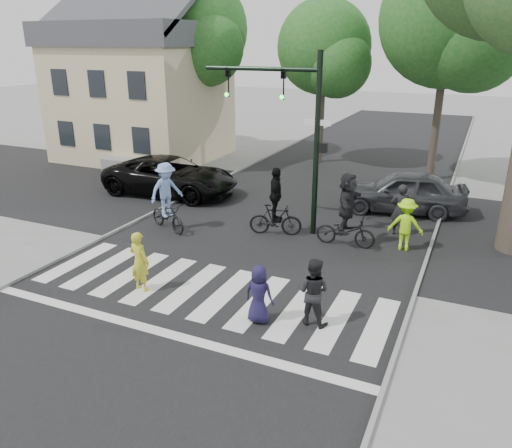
{
  "coord_description": "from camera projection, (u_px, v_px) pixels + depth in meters",
  "views": [
    {
      "loc": [
        6.09,
        -9.22,
        6.2
      ],
      "look_at": [
        0.5,
        3.0,
        1.3
      ],
      "focal_mm": 35.0,
      "sensor_mm": 36.0,
      "label": 1
    }
  ],
  "objects": [
    {
      "name": "traffic_signal",
      "position": [
        293.0,
        118.0,
        16.2
      ],
      "size": [
        4.45,
        0.29,
        6.0
      ],
      "color": "black",
      "rests_on": "ground"
    },
    {
      "name": "curb_right",
      "position": [
        425.0,
        265.0,
        14.66
      ],
      "size": [
        0.1,
        70.0,
        0.1
      ],
      "primitive_type": "cube",
      "color": "gray",
      "rests_on": "ground"
    },
    {
      "name": "bystander_hivis",
      "position": [
        406.0,
        225.0,
        15.59
      ],
      "size": [
        1.12,
        0.68,
        1.69
      ],
      "primitive_type": "imported",
      "rotation": [
        0.0,
        0.0,
        3.19
      ],
      "color": "#AAFC12",
      "rests_on": "ground"
    },
    {
      "name": "bg_tree_0",
      "position": [
        128.0,
        44.0,
        29.32
      ],
      "size": [
        5.46,
        5.2,
        8.97
      ],
      "color": "brown",
      "rests_on": "ground"
    },
    {
      "name": "bystander_dark",
      "position": [
        400.0,
        210.0,
        16.83
      ],
      "size": [
        0.73,
        0.57,
        1.78
      ],
      "primitive_type": "imported",
      "rotation": [
        0.0,
        0.0,
        3.39
      ],
      "color": "black",
      "rests_on": "ground"
    },
    {
      "name": "curb_left",
      "position": [
        143.0,
        218.0,
        18.61
      ],
      "size": [
        0.1,
        70.0,
        0.1
      ],
      "primitive_type": "cube",
      "color": "gray",
      "rests_on": "ground"
    },
    {
      "name": "car_grey",
      "position": [
        403.0,
        192.0,
        19.16
      ],
      "size": [
        4.99,
        2.69,
        1.61
      ],
      "primitive_type": "imported",
      "rotation": [
        0.0,
        0.0,
        -1.4
      ],
      "color": "#393A3F",
      "rests_on": "ground"
    },
    {
      "name": "cyclist_right",
      "position": [
        347.0,
        214.0,
        15.82
      ],
      "size": [
        1.93,
        1.8,
        2.42
      ],
      "color": "black",
      "rests_on": "ground"
    },
    {
      "name": "bg_tree_3",
      "position": [
        456.0,
        24.0,
        21.37
      ],
      "size": [
        6.3,
        6.0,
        10.2
      ],
      "color": "brown",
      "rests_on": "ground"
    },
    {
      "name": "bg_tree_2",
      "position": [
        327.0,
        51.0,
        25.29
      ],
      "size": [
        5.04,
        4.8,
        8.4
      ],
      "color": "brown",
      "rests_on": "ground"
    },
    {
      "name": "bg_tree_1",
      "position": [
        197.0,
        34.0,
        26.73
      ],
      "size": [
        6.09,
        5.8,
        9.8
      ],
      "color": "brown",
      "rests_on": "ground"
    },
    {
      "name": "pedestrian_woman",
      "position": [
        140.0,
        261.0,
        13.02
      ],
      "size": [
        0.65,
        0.47,
        1.64
      ],
      "primitive_type": "imported",
      "rotation": [
        0.0,
        0.0,
        3.0
      ],
      "color": "gold",
      "rests_on": "ground"
    },
    {
      "name": "cyclist_mid",
      "position": [
        276.0,
        208.0,
        16.79
      ],
      "size": [
        1.86,
        1.17,
        2.34
      ],
      "color": "black",
      "rests_on": "ground"
    },
    {
      "name": "pedestrian_child",
      "position": [
        259.0,
        294.0,
        11.55
      ],
      "size": [
        0.7,
        0.45,
        1.42
      ],
      "primitive_type": "imported",
      "rotation": [
        0.0,
        0.0,
        3.14
      ],
      "color": "#1C173C",
      "rests_on": "ground"
    },
    {
      "name": "house",
      "position": [
        141.0,
        89.0,
        27.52
      ],
      "size": [
        8.4,
        8.1,
        8.82
      ],
      "color": "beige",
      "rests_on": "ground"
    },
    {
      "name": "pedestrian_adult",
      "position": [
        313.0,
        292.0,
        11.44
      ],
      "size": [
        0.83,
        0.66,
        1.64
      ],
      "primitive_type": "imported",
      "rotation": [
        0.0,
        0.0,
        3.09
      ],
      "color": "black",
      "rests_on": "ground"
    },
    {
      "name": "ground",
      "position": [
        188.0,
        308.0,
        12.38
      ],
      "size": [
        120.0,
        120.0,
        0.0
      ],
      "primitive_type": "plane",
      "color": "gray",
      "rests_on": "ground"
    },
    {
      "name": "road_cross",
      "position": [
        298.0,
        213.0,
        19.22
      ],
      "size": [
        70.0,
        10.0,
        0.01
      ],
      "primitive_type": "cube",
      "color": "black",
      "rests_on": "ground"
    },
    {
      "name": "road_stem",
      "position": [
        267.0,
        240.0,
        16.65
      ],
      "size": [
        10.0,
        70.0,
        0.01
      ],
      "primitive_type": "cube",
      "color": "black",
      "rests_on": "ground"
    },
    {
      "name": "crosswalk",
      "position": [
        201.0,
        296.0,
        12.95
      ],
      "size": [
        10.0,
        3.85,
        0.01
      ],
      "color": "silver",
      "rests_on": "ground"
    },
    {
      "name": "cyclist_left",
      "position": [
        167.0,
        201.0,
        17.21
      ],
      "size": [
        2.0,
        1.41,
        2.4
      ],
      "color": "black",
      "rests_on": "ground"
    },
    {
      "name": "car_suv",
      "position": [
        171.0,
        176.0,
        21.4
      ],
      "size": [
        5.91,
        2.94,
        1.61
      ],
      "primitive_type": "imported",
      "rotation": [
        0.0,
        0.0,
        1.62
      ],
      "color": "black",
      "rests_on": "ground"
    }
  ]
}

